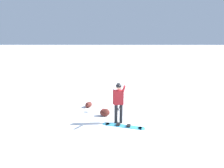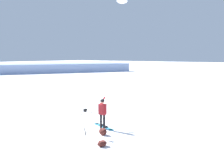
{
  "view_description": "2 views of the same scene",
  "coord_description": "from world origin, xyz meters",
  "px_view_note": "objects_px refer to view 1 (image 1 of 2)",
  "views": [
    {
      "loc": [
        -0.86,
        -7.26,
        3.48
      ],
      "look_at": [
        -0.99,
        0.45,
        1.73
      ],
      "focal_mm": 30.67,
      "sensor_mm": 36.0,
      "label": 1
    },
    {
      "loc": [
        -8.65,
        10.31,
        4.17
      ],
      "look_at": [
        -0.89,
        -0.22,
        2.55
      ],
      "focal_mm": 36.52,
      "sensor_mm": 36.0,
      "label": 2
    }
  ],
  "objects_px": {
    "camera_tripod": "(118,92)",
    "gear_bag_large": "(105,112)",
    "gear_bag_small": "(89,105)",
    "snowboard": "(123,126)",
    "snowboarder": "(119,99)"
  },
  "relations": [
    {
      "from": "snowboarder",
      "to": "gear_bag_small",
      "type": "relative_size",
      "value": 3.22
    },
    {
      "from": "camera_tripod",
      "to": "gear_bag_small",
      "type": "height_order",
      "value": "camera_tripod"
    },
    {
      "from": "camera_tripod",
      "to": "gear_bag_small",
      "type": "relative_size",
      "value": 2.61
    },
    {
      "from": "snowboarder",
      "to": "gear_bag_large",
      "type": "height_order",
      "value": "snowboarder"
    },
    {
      "from": "gear_bag_large",
      "to": "snowboard",
      "type": "bearing_deg",
      "value": -53.03
    },
    {
      "from": "gear_bag_large",
      "to": "gear_bag_small",
      "type": "bearing_deg",
      "value": 127.34
    },
    {
      "from": "camera_tripod",
      "to": "gear_bag_large",
      "type": "bearing_deg",
      "value": -135.1
    },
    {
      "from": "gear_bag_large",
      "to": "gear_bag_small",
      "type": "height_order",
      "value": "gear_bag_large"
    },
    {
      "from": "snowboarder",
      "to": "camera_tripod",
      "type": "bearing_deg",
      "value": 89.59
    },
    {
      "from": "snowboard",
      "to": "gear_bag_large",
      "type": "height_order",
      "value": "gear_bag_large"
    },
    {
      "from": "camera_tripod",
      "to": "gear_bag_small",
      "type": "xyz_separation_m",
      "value": [
        -1.57,
        0.58,
        -0.89
      ]
    },
    {
      "from": "snowboard",
      "to": "gear_bag_large",
      "type": "distance_m",
      "value": 1.39
    },
    {
      "from": "snowboard",
      "to": "gear_bag_small",
      "type": "distance_m",
      "value": 2.92
    },
    {
      "from": "snowboard",
      "to": "gear_bag_large",
      "type": "xyz_separation_m",
      "value": [
        -0.83,
        1.1,
        0.16
      ]
    },
    {
      "from": "snowboarder",
      "to": "snowboard",
      "type": "distance_m",
      "value": 1.13
    }
  ]
}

